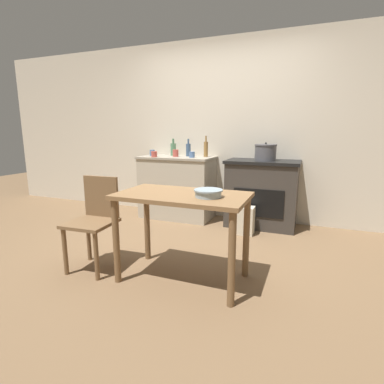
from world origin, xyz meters
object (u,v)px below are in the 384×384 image
Objects in this scene: flour_sack at (244,220)px; cup_center_right at (192,155)px; cup_center_left at (176,153)px; cup_mid_right at (152,153)px; mixing_bowl_large at (208,193)px; bottle_far_left at (173,149)px; bottle_left at (188,150)px; stove at (262,193)px; cup_center at (154,154)px; bottle_mid_left at (206,149)px; work_table at (182,208)px; chair at (95,219)px; stock_pot at (265,152)px.

flour_sack is 1.17m from cup_center_right.
cup_center_left is 1.14× the size of cup_mid_right.
bottle_far_left is (-1.21, 1.93, 0.21)m from mixing_bowl_large.
flour_sack is 1.55× the size of mixing_bowl_large.
mixing_bowl_large is 2.12m from bottle_left.
stove is 2.69× the size of flour_sack.
cup_center is (-1.35, 0.18, 0.77)m from flour_sack.
cup_center_right is at bearing 13.68° from cup_center.
cup_center is at bearing -54.33° from cup_mid_right.
bottle_mid_left is at bearing 17.96° from cup_center_left.
bottle_far_left is 0.54m from bottle_mid_left.
mixing_bowl_large is 1.90m from cup_center_right.
bottle_mid_left is at bearing 51.58° from cup_center_right.
stove is at bearing 77.61° from work_table.
stove is at bearing 70.71° from flour_sack.
cup_mid_right is at bearing -178.46° from stove.
work_table is 12.27× the size of cup_mid_right.
bottle_left is 0.27m from bottle_mid_left.
bottle_far_left reaches higher than work_table.
stock_pot reaches higher than chair.
cup_center_left is at bearing -137.07° from bottle_left.
flour_sack is at bearing -23.75° from bottle_far_left.
mixing_bowl_large reaches higher than flour_sack.
cup_mid_right is at bearing 165.91° from flour_sack.
bottle_far_left is 0.27m from bottle_left.
chair is at bearing -86.73° from bottle_far_left.
bottle_mid_left is at bearing 8.41° from cup_mid_right.
mixing_bowl_large is at bearing -64.37° from cup_center_right.
work_table is at bearing -69.07° from bottle_left.
cup_center reaches higher than work_table.
bottle_mid_left is 0.44m from cup_center_left.
stock_pot reaches higher than mixing_bowl_large.
cup_center_left is (-1.09, 1.75, 0.16)m from mixing_bowl_large.
bottle_mid_left is at bearing 144.09° from flour_sack.
cup_center_right reaches higher than work_table.
stock_pot is 1.13m from bottle_left.
mixing_bowl_large is 2.31m from cup_mid_right.
cup_center_left reaches higher than flour_sack.
stock_pot reaches higher than stove.
bottle_far_left reaches higher than stock_pot.
bottle_mid_left is 3.34× the size of cup_mid_right.
cup_center is at bearing 125.68° from work_table.
cup_center_right is (-0.99, -0.08, -0.05)m from stock_pot.
bottle_mid_left reaches higher than cup_center_right.
bottle_left is 0.55m from cup_mid_right.
work_table is 0.88m from chair.
stove is at bearing -4.93° from bottle_far_left.
stock_pot reaches higher than cup_center_right.
mixing_bowl_large is at bearing -1.36° from chair.
flour_sack is 1.19m from bottle_mid_left.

